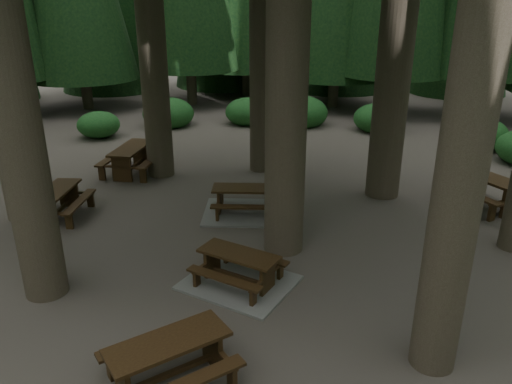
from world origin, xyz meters
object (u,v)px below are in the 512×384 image
(picnic_table_a, at_px, (239,274))
(picnic_table_b, at_px, (132,156))
(picnic_table_d, at_px, (486,186))
(picnic_table_c, at_px, (245,205))
(picnic_table_f, at_px, (57,199))
(picnic_table_e, at_px, (169,355))

(picnic_table_a, bearing_deg, picnic_table_b, 148.88)
(picnic_table_b, xyz_separation_m, picnic_table_d, (10.09, 1.02, -0.02))
(picnic_table_c, distance_m, picnic_table_d, 6.28)
(picnic_table_a, distance_m, picnic_table_f, 5.56)
(picnic_table_e, relative_size, picnic_table_f, 1.10)
(picnic_table_a, height_order, picnic_table_d, picnic_table_d)
(picnic_table_a, xyz_separation_m, picnic_table_f, (-5.40, 1.31, 0.27))
(picnic_table_b, height_order, picnic_table_e, picnic_table_b)
(picnic_table_f, bearing_deg, picnic_table_a, 59.81)
(picnic_table_d, distance_m, picnic_table_e, 9.67)
(picnic_table_b, distance_m, picnic_table_f, 3.47)
(picnic_table_b, height_order, picnic_table_d, picnic_table_b)
(picnic_table_a, height_order, picnic_table_e, picnic_table_e)
(picnic_table_f, bearing_deg, picnic_table_e, 36.75)
(picnic_table_e, distance_m, picnic_table_f, 6.85)
(picnic_table_b, bearing_deg, picnic_table_a, -141.59)
(picnic_table_a, relative_size, picnic_table_d, 0.92)
(picnic_table_d, xyz_separation_m, picnic_table_e, (-4.47, -8.58, -0.05))
(picnic_table_d, xyz_separation_m, picnic_table_f, (-9.96, -4.49, -0.06))
(picnic_table_a, relative_size, picnic_table_c, 0.88)
(picnic_table_d, bearing_deg, picnic_table_f, -113.41)
(picnic_table_c, relative_size, picnic_table_d, 1.04)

